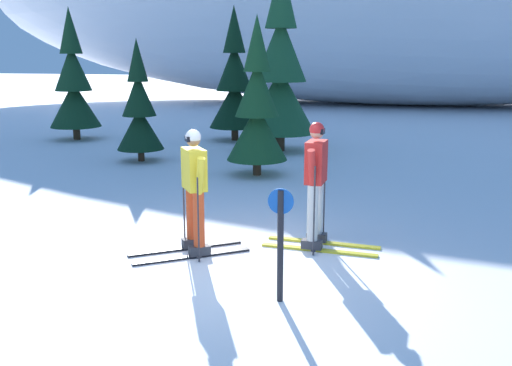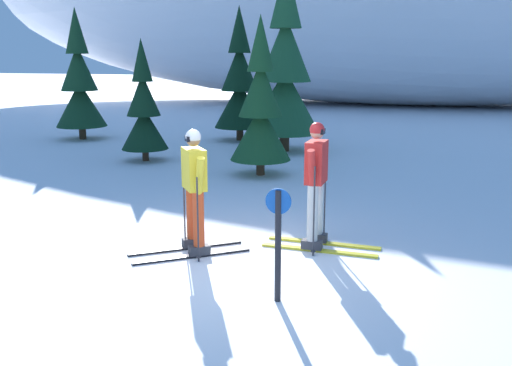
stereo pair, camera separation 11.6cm
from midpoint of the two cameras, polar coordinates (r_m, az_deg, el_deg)
name	(u,v)px [view 1 (the left image)]	position (r m, az deg, el deg)	size (l,w,h in m)	color
ground_plane	(213,274)	(7.21, -4.73, -9.00)	(120.00, 120.00, 0.00)	white
skier_yellow_jacket	(194,189)	(7.72, -6.61, -0.59)	(1.56, 1.31, 1.70)	black
skier_red_jacket	(316,183)	(7.94, 5.58, 0.05)	(1.64, 0.80, 1.76)	gold
pine_tree_far_left	(73,85)	(18.88, -17.85, 9.22)	(1.56, 1.56, 4.04)	#47301E
pine_tree_left	(139,111)	(14.64, -11.75, 7.03)	(1.17, 1.17, 3.03)	#47301E
pine_tree_center_left	(235,85)	(17.85, -2.33, 9.69)	(1.57, 1.57, 4.07)	#47301E
pine_tree_center_right	(280,74)	(15.83, 2.23, 10.78)	(1.95, 1.95, 5.06)	#47301E
pine_tree_right	(257,110)	(12.64, -0.16, 7.29)	(1.34, 1.34, 3.48)	#47301E
trail_marker_post	(280,238)	(6.21, 1.91, -5.44)	(0.28, 0.07, 1.28)	black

